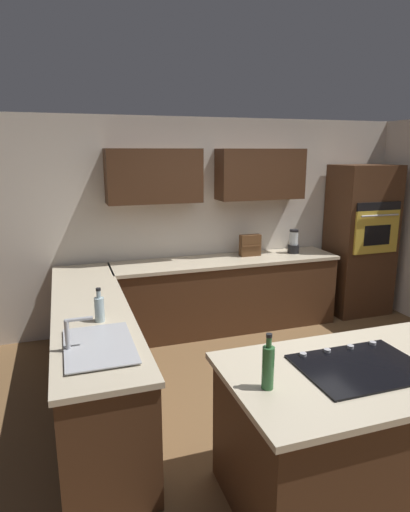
{
  "coord_description": "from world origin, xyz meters",
  "views": [
    {
      "loc": [
        2.0,
        3.16,
        2.2
      ],
      "look_at": [
        0.64,
        -0.93,
        1.16
      ],
      "focal_mm": 30.65,
      "sensor_mm": 36.0,
      "label": 1
    }
  ],
  "objects_px": {
    "cooktop": "(361,366)",
    "spice_rack": "(250,245)",
    "blender": "(293,243)",
    "oil_bottle": "(268,366)",
    "sink_unit": "(98,345)",
    "dish_soap_bottle": "(99,308)",
    "wall_oven": "(360,240)"
  },
  "relations": [
    {
      "from": "cooktop",
      "to": "blender",
      "type": "bearing_deg",
      "value": -111.93
    },
    {
      "from": "wall_oven",
      "to": "blender",
      "type": "bearing_deg",
      "value": -2.71
    },
    {
      "from": "wall_oven",
      "to": "cooktop",
      "type": "height_order",
      "value": "wall_oven"
    },
    {
      "from": "dish_soap_bottle",
      "to": "oil_bottle",
      "type": "relative_size",
      "value": 0.83
    },
    {
      "from": "spice_rack",
      "to": "dish_soap_bottle",
      "type": "relative_size",
      "value": 1.0
    },
    {
      "from": "sink_unit",
      "to": "blender",
      "type": "distance_m",
      "value": 3.4
    },
    {
      "from": "dish_soap_bottle",
      "to": "spice_rack",
      "type": "bearing_deg",
      "value": -140.74
    },
    {
      "from": "dish_soap_bottle",
      "to": "blender",
      "type": "bearing_deg",
      "value": -148.36
    },
    {
      "from": "wall_oven",
      "to": "dish_soap_bottle",
      "type": "xyz_separation_m",
      "value": [
        3.62,
        1.57,
        -0.01
      ]
    },
    {
      "from": "wall_oven",
      "to": "sink_unit",
      "type": "height_order",
      "value": "wall_oven"
    },
    {
      "from": "cooktop",
      "to": "spice_rack",
      "type": "xyz_separation_m",
      "value": [
        -0.56,
        -2.93,
        0.13
      ]
    },
    {
      "from": "wall_oven",
      "to": "sink_unit",
      "type": "relative_size",
      "value": 2.89
    },
    {
      "from": "blender",
      "to": "oil_bottle",
      "type": "height_order",
      "value": "oil_bottle"
    },
    {
      "from": "cooktop",
      "to": "oil_bottle",
      "type": "relative_size",
      "value": 2.31
    },
    {
      "from": "oil_bottle",
      "to": "dish_soap_bottle",
      "type": "bearing_deg",
      "value": -58.58
    },
    {
      "from": "sink_unit",
      "to": "dish_soap_bottle",
      "type": "xyz_separation_m",
      "value": [
        -0.06,
        -0.48,
        0.09
      ]
    },
    {
      "from": "cooktop",
      "to": "dish_soap_bottle",
      "type": "distance_m",
      "value": 1.94
    },
    {
      "from": "spice_rack",
      "to": "dish_soap_bottle",
      "type": "xyz_separation_m",
      "value": [
        2.02,
        1.65,
        -0.03
      ]
    },
    {
      "from": "spice_rack",
      "to": "dish_soap_bottle",
      "type": "distance_m",
      "value": 2.61
    },
    {
      "from": "spice_rack",
      "to": "oil_bottle",
      "type": "xyz_separation_m",
      "value": [
        1.22,
        2.96,
        -0.0
      ]
    },
    {
      "from": "dish_soap_bottle",
      "to": "oil_bottle",
      "type": "height_order",
      "value": "oil_bottle"
    },
    {
      "from": "blender",
      "to": "oil_bottle",
      "type": "distance_m",
      "value": 3.45
    },
    {
      "from": "sink_unit",
      "to": "dish_soap_bottle",
      "type": "height_order",
      "value": "dish_soap_bottle"
    },
    {
      "from": "sink_unit",
      "to": "oil_bottle",
      "type": "distance_m",
      "value": 1.2
    },
    {
      "from": "blender",
      "to": "oil_bottle",
      "type": "relative_size",
      "value": 0.94
    },
    {
      "from": "wall_oven",
      "to": "dish_soap_bottle",
      "type": "distance_m",
      "value": 3.94
    },
    {
      "from": "spice_rack",
      "to": "oil_bottle",
      "type": "height_order",
      "value": "oil_bottle"
    },
    {
      "from": "sink_unit",
      "to": "cooktop",
      "type": "bearing_deg",
      "value": 152.25
    },
    {
      "from": "sink_unit",
      "to": "wall_oven",
      "type": "bearing_deg",
      "value": -150.91
    },
    {
      "from": "spice_rack",
      "to": "sink_unit",
      "type": "bearing_deg",
      "value": 45.71
    },
    {
      "from": "wall_oven",
      "to": "dish_soap_bottle",
      "type": "relative_size",
      "value": 7.44
    },
    {
      "from": "dish_soap_bottle",
      "to": "wall_oven",
      "type": "bearing_deg",
      "value": -156.6
    }
  ]
}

